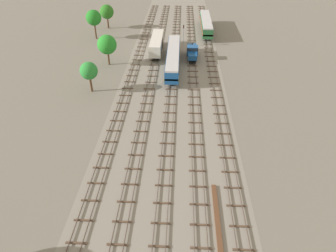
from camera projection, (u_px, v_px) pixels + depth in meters
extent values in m
plane|color=slate|center=(172.00, 76.00, 67.53)|extent=(480.00, 480.00, 0.00)
cube|color=gray|center=(172.00, 76.00, 67.52)|extent=(22.16, 176.00, 0.01)
cube|color=#47382D|center=(130.00, 72.00, 68.59)|extent=(0.07, 126.00, 0.15)
cube|color=#47382D|center=(136.00, 72.00, 68.54)|extent=(0.07, 126.00, 0.15)
cube|color=brown|center=(76.00, 243.00, 33.02)|extent=(2.40, 0.22, 0.14)
cube|color=brown|center=(84.00, 220.00, 35.48)|extent=(2.40, 0.22, 0.14)
cube|color=brown|center=(90.00, 201.00, 37.94)|extent=(2.40, 0.22, 0.14)
cube|color=brown|center=(96.00, 183.00, 40.39)|extent=(2.40, 0.22, 0.14)
cube|color=brown|center=(101.00, 168.00, 42.85)|extent=(2.40, 0.22, 0.14)
cube|color=brown|center=(106.00, 154.00, 45.31)|extent=(2.40, 0.22, 0.14)
cube|color=brown|center=(110.00, 142.00, 47.76)|extent=(2.40, 0.22, 0.14)
cube|color=brown|center=(114.00, 131.00, 50.22)|extent=(2.40, 0.22, 0.14)
cube|color=brown|center=(117.00, 121.00, 52.68)|extent=(2.40, 0.22, 0.14)
cube|color=brown|center=(120.00, 111.00, 55.13)|extent=(2.40, 0.22, 0.14)
cube|color=brown|center=(123.00, 103.00, 57.59)|extent=(2.40, 0.22, 0.14)
cube|color=brown|center=(125.00, 95.00, 60.05)|extent=(2.40, 0.22, 0.14)
cube|color=brown|center=(128.00, 88.00, 62.50)|extent=(2.40, 0.22, 0.14)
cube|color=brown|center=(130.00, 82.00, 64.96)|extent=(2.40, 0.22, 0.14)
cube|color=brown|center=(132.00, 76.00, 67.42)|extent=(2.40, 0.22, 0.14)
cube|color=brown|center=(134.00, 70.00, 69.87)|extent=(2.40, 0.22, 0.14)
cube|color=brown|center=(135.00, 65.00, 72.33)|extent=(2.40, 0.22, 0.14)
cube|color=brown|center=(137.00, 60.00, 74.79)|extent=(2.40, 0.22, 0.14)
cube|color=brown|center=(139.00, 55.00, 77.24)|extent=(2.40, 0.22, 0.14)
cube|color=brown|center=(140.00, 51.00, 79.70)|extent=(2.40, 0.22, 0.14)
cube|color=brown|center=(141.00, 47.00, 82.16)|extent=(2.40, 0.22, 0.14)
cube|color=brown|center=(143.00, 43.00, 84.61)|extent=(2.40, 0.22, 0.14)
cube|color=brown|center=(144.00, 39.00, 87.07)|extent=(2.40, 0.22, 0.14)
cube|color=brown|center=(145.00, 36.00, 89.53)|extent=(2.40, 0.22, 0.14)
cube|color=brown|center=(146.00, 33.00, 91.98)|extent=(2.40, 0.22, 0.14)
cube|color=brown|center=(147.00, 30.00, 94.44)|extent=(2.40, 0.22, 0.14)
cube|color=brown|center=(148.00, 27.00, 96.90)|extent=(2.40, 0.22, 0.14)
cube|color=brown|center=(149.00, 24.00, 99.35)|extent=(2.40, 0.22, 0.14)
cube|color=brown|center=(150.00, 21.00, 101.81)|extent=(2.40, 0.22, 0.14)
cube|color=brown|center=(151.00, 19.00, 104.27)|extent=(2.40, 0.22, 0.14)
cube|color=brown|center=(151.00, 17.00, 106.72)|extent=(2.40, 0.22, 0.14)
cube|color=brown|center=(152.00, 14.00, 109.18)|extent=(2.40, 0.22, 0.14)
cube|color=brown|center=(153.00, 12.00, 111.64)|extent=(2.40, 0.22, 0.14)
cube|color=brown|center=(154.00, 10.00, 114.09)|extent=(2.40, 0.22, 0.14)
cube|color=brown|center=(154.00, 8.00, 116.55)|extent=(2.40, 0.22, 0.14)
cube|color=brown|center=(155.00, 6.00, 119.01)|extent=(2.40, 0.22, 0.14)
cube|color=#47382D|center=(149.00, 73.00, 68.42)|extent=(0.07, 126.00, 0.15)
cube|color=#47382D|center=(156.00, 73.00, 68.36)|extent=(0.07, 126.00, 0.15)
cube|color=brown|center=(118.00, 245.00, 32.85)|extent=(2.40, 0.22, 0.14)
cube|color=brown|center=(122.00, 222.00, 35.31)|extent=(2.40, 0.22, 0.14)
cube|color=brown|center=(126.00, 202.00, 37.77)|extent=(2.40, 0.22, 0.14)
cube|color=brown|center=(130.00, 184.00, 40.22)|extent=(2.40, 0.22, 0.14)
cube|color=brown|center=(133.00, 169.00, 42.68)|extent=(2.40, 0.22, 0.14)
cube|color=brown|center=(136.00, 155.00, 45.14)|extent=(2.40, 0.22, 0.14)
cube|color=brown|center=(138.00, 143.00, 47.59)|extent=(2.40, 0.22, 0.14)
cube|color=brown|center=(141.00, 131.00, 50.05)|extent=(2.40, 0.22, 0.14)
cube|color=brown|center=(143.00, 121.00, 52.51)|extent=(2.40, 0.22, 0.14)
cube|color=brown|center=(145.00, 112.00, 54.96)|extent=(2.40, 0.22, 0.14)
cube|color=brown|center=(146.00, 104.00, 57.42)|extent=(2.40, 0.22, 0.14)
cube|color=brown|center=(148.00, 96.00, 59.88)|extent=(2.40, 0.22, 0.14)
cube|color=brown|center=(149.00, 89.00, 62.33)|extent=(2.40, 0.22, 0.14)
cube|color=brown|center=(151.00, 82.00, 64.79)|extent=(2.40, 0.22, 0.14)
cube|color=brown|center=(152.00, 76.00, 67.25)|extent=(2.40, 0.22, 0.14)
cube|color=brown|center=(153.00, 70.00, 69.70)|extent=(2.40, 0.22, 0.14)
cube|color=brown|center=(154.00, 65.00, 72.16)|extent=(2.40, 0.22, 0.14)
cube|color=brown|center=(155.00, 60.00, 74.62)|extent=(2.40, 0.22, 0.14)
cube|color=brown|center=(156.00, 56.00, 77.07)|extent=(2.40, 0.22, 0.14)
cube|color=brown|center=(157.00, 51.00, 79.53)|extent=(2.40, 0.22, 0.14)
cube|color=brown|center=(158.00, 47.00, 81.99)|extent=(2.40, 0.22, 0.14)
cube|color=brown|center=(159.00, 43.00, 84.44)|extent=(2.40, 0.22, 0.14)
cube|color=brown|center=(159.00, 40.00, 86.90)|extent=(2.40, 0.22, 0.14)
cube|color=brown|center=(160.00, 36.00, 89.36)|extent=(2.40, 0.22, 0.14)
cube|color=brown|center=(161.00, 33.00, 91.81)|extent=(2.40, 0.22, 0.14)
cube|color=brown|center=(161.00, 30.00, 94.27)|extent=(2.40, 0.22, 0.14)
cube|color=brown|center=(162.00, 27.00, 96.73)|extent=(2.40, 0.22, 0.14)
cube|color=brown|center=(163.00, 24.00, 99.18)|extent=(2.40, 0.22, 0.14)
cube|color=brown|center=(163.00, 22.00, 101.64)|extent=(2.40, 0.22, 0.14)
cube|color=brown|center=(164.00, 19.00, 104.10)|extent=(2.40, 0.22, 0.14)
cube|color=brown|center=(164.00, 17.00, 106.55)|extent=(2.40, 0.22, 0.14)
cube|color=brown|center=(165.00, 14.00, 109.01)|extent=(2.40, 0.22, 0.14)
cube|color=brown|center=(165.00, 12.00, 111.47)|extent=(2.40, 0.22, 0.14)
cube|color=brown|center=(165.00, 10.00, 113.92)|extent=(2.40, 0.22, 0.14)
cube|color=brown|center=(166.00, 8.00, 116.38)|extent=(2.40, 0.22, 0.14)
cube|color=brown|center=(166.00, 6.00, 118.84)|extent=(2.40, 0.22, 0.14)
cube|color=#47382D|center=(169.00, 73.00, 68.25)|extent=(0.07, 126.00, 0.15)
cube|color=#47382D|center=(176.00, 73.00, 68.19)|extent=(0.07, 126.00, 0.15)
cube|color=brown|center=(159.00, 246.00, 32.68)|extent=(2.40, 0.22, 0.14)
cube|color=brown|center=(161.00, 223.00, 35.14)|extent=(2.40, 0.22, 0.14)
cube|color=brown|center=(163.00, 203.00, 37.60)|extent=(2.40, 0.22, 0.14)
cube|color=brown|center=(164.00, 185.00, 40.05)|extent=(2.40, 0.22, 0.14)
cube|color=brown|center=(165.00, 170.00, 42.51)|extent=(2.40, 0.22, 0.14)
cube|color=brown|center=(166.00, 156.00, 44.97)|extent=(2.40, 0.22, 0.14)
cube|color=brown|center=(167.00, 143.00, 47.42)|extent=(2.40, 0.22, 0.14)
cube|color=brown|center=(168.00, 132.00, 49.88)|extent=(2.40, 0.22, 0.14)
cube|color=brown|center=(169.00, 122.00, 52.34)|extent=(2.40, 0.22, 0.14)
cube|color=brown|center=(170.00, 113.00, 54.79)|extent=(2.40, 0.22, 0.14)
cube|color=brown|center=(170.00, 104.00, 57.25)|extent=(2.40, 0.22, 0.14)
cube|color=brown|center=(171.00, 96.00, 59.71)|extent=(2.40, 0.22, 0.14)
cube|color=brown|center=(171.00, 89.00, 62.16)|extent=(2.40, 0.22, 0.14)
cube|color=brown|center=(172.00, 83.00, 64.62)|extent=(2.40, 0.22, 0.14)
cube|color=brown|center=(172.00, 77.00, 67.08)|extent=(2.40, 0.22, 0.14)
cube|color=brown|center=(173.00, 71.00, 69.53)|extent=(2.40, 0.22, 0.14)
cube|color=brown|center=(173.00, 65.00, 71.99)|extent=(2.40, 0.22, 0.14)
cube|color=brown|center=(174.00, 61.00, 74.45)|extent=(2.40, 0.22, 0.14)
cube|color=brown|center=(174.00, 56.00, 76.90)|extent=(2.40, 0.22, 0.14)
cube|color=brown|center=(174.00, 52.00, 79.36)|extent=(2.40, 0.22, 0.14)
cube|color=brown|center=(175.00, 47.00, 81.82)|extent=(2.40, 0.22, 0.14)
cube|color=brown|center=(175.00, 44.00, 84.27)|extent=(2.40, 0.22, 0.14)
cube|color=brown|center=(175.00, 40.00, 86.73)|extent=(2.40, 0.22, 0.14)
cube|color=brown|center=(175.00, 36.00, 89.19)|extent=(2.40, 0.22, 0.14)
cube|color=brown|center=(176.00, 33.00, 91.64)|extent=(2.40, 0.22, 0.14)
cube|color=brown|center=(176.00, 30.00, 94.10)|extent=(2.40, 0.22, 0.14)
cube|color=brown|center=(176.00, 27.00, 96.56)|extent=(2.40, 0.22, 0.14)
cube|color=brown|center=(176.00, 24.00, 99.01)|extent=(2.40, 0.22, 0.14)
cube|color=brown|center=(177.00, 22.00, 101.47)|extent=(2.40, 0.22, 0.14)
cube|color=brown|center=(177.00, 19.00, 103.93)|extent=(2.40, 0.22, 0.14)
cube|color=brown|center=(177.00, 17.00, 106.38)|extent=(2.40, 0.22, 0.14)
cube|color=brown|center=(177.00, 15.00, 108.84)|extent=(2.40, 0.22, 0.14)
cube|color=brown|center=(177.00, 12.00, 111.30)|extent=(2.40, 0.22, 0.14)
cube|color=brown|center=(178.00, 10.00, 113.75)|extent=(2.40, 0.22, 0.14)
cube|color=brown|center=(178.00, 8.00, 116.21)|extent=(2.40, 0.22, 0.14)
cube|color=brown|center=(178.00, 6.00, 118.67)|extent=(2.40, 0.22, 0.14)
cube|color=#47382D|center=(190.00, 73.00, 68.08)|extent=(0.07, 126.00, 0.15)
cube|color=#47382D|center=(196.00, 73.00, 68.02)|extent=(0.07, 126.00, 0.15)
cube|color=brown|center=(201.00, 248.00, 32.51)|extent=(2.40, 0.22, 0.14)
cube|color=brown|center=(200.00, 225.00, 34.97)|extent=(2.40, 0.22, 0.14)
cube|color=brown|center=(199.00, 204.00, 37.43)|extent=(2.40, 0.22, 0.14)
cube|color=brown|center=(198.00, 187.00, 39.88)|extent=(2.40, 0.22, 0.14)
cube|color=brown|center=(197.00, 171.00, 42.34)|extent=(2.40, 0.22, 0.14)
cube|color=brown|center=(197.00, 157.00, 44.80)|extent=(2.40, 0.22, 0.14)
cube|color=brown|center=(196.00, 144.00, 47.25)|extent=(2.40, 0.22, 0.14)
cube|color=brown|center=(196.00, 133.00, 49.71)|extent=(2.40, 0.22, 0.14)
cube|color=brown|center=(195.00, 123.00, 52.17)|extent=(2.40, 0.22, 0.14)
cube|color=brown|center=(195.00, 113.00, 54.62)|extent=(2.40, 0.22, 0.14)
cube|color=brown|center=(194.00, 105.00, 57.08)|extent=(2.40, 0.22, 0.14)
cube|color=brown|center=(194.00, 97.00, 59.54)|extent=(2.40, 0.22, 0.14)
cube|color=brown|center=(193.00, 90.00, 61.99)|extent=(2.40, 0.22, 0.14)
cube|color=brown|center=(193.00, 83.00, 64.45)|extent=(2.40, 0.22, 0.14)
cube|color=brown|center=(193.00, 77.00, 66.91)|extent=(2.40, 0.22, 0.14)
cube|color=brown|center=(193.00, 71.00, 69.36)|extent=(2.40, 0.22, 0.14)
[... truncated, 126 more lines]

